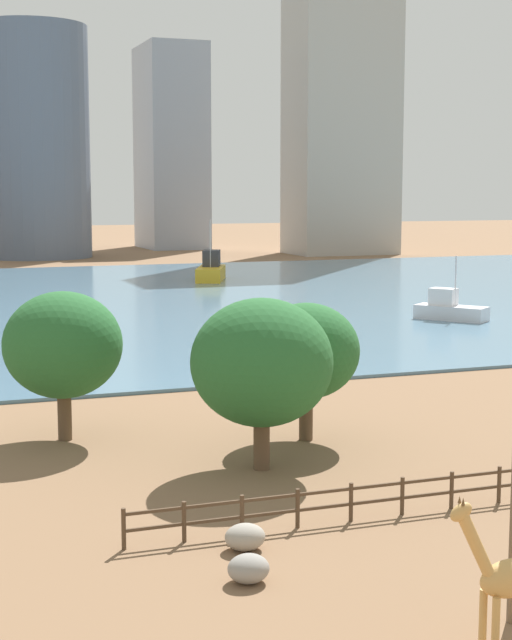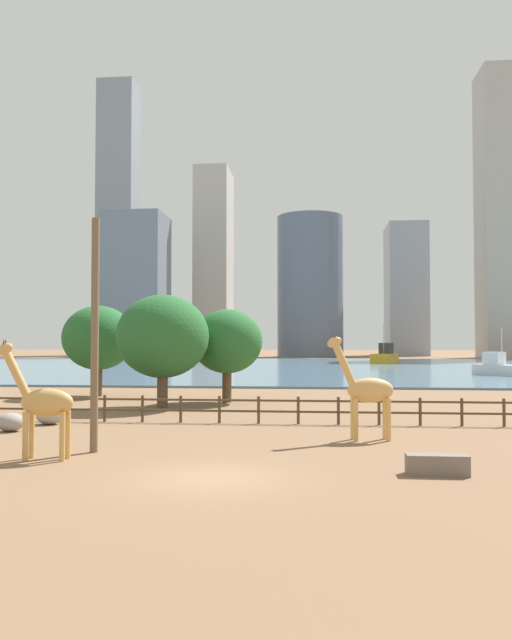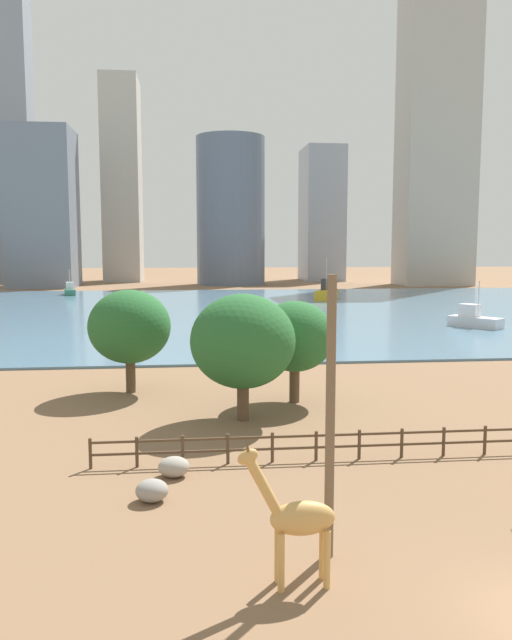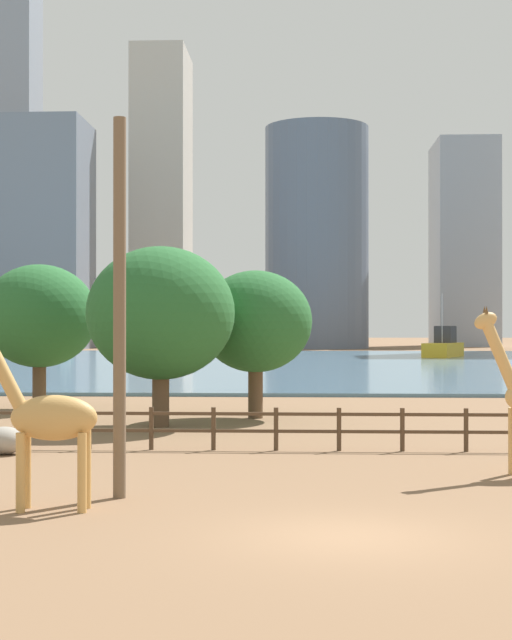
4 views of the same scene
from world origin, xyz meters
name	(u,v)px [view 2 (image 2 of 4)]	position (x,y,z in m)	size (l,w,h in m)	color
ground_plane	(296,367)	(0.00, 80.00, 0.00)	(400.00, 400.00, 0.00)	brown
harbor_water	(296,367)	(0.00, 77.00, 0.10)	(180.00, 86.00, 0.20)	slate
giraffe_tall	(367,390)	(5.06, 7.38, 2.00)	(2.79, 1.05, 4.28)	tan
giraffe_companion	(43,402)	(-6.05, 2.21, 1.91)	(2.73, 0.77, 4.03)	tan
utility_pole	(95,334)	(-4.82, 3.72, 4.18)	(0.28, 0.28, 8.37)	brown
boulder_near_fence	(10,422)	(-10.27, 8.34, 0.41)	(1.19, 1.08, 0.81)	gray
boulder_by_pole	(50,416)	(-9.54, 10.72, 0.41)	(1.25, 1.09, 0.82)	gray
feeding_trough	(437,465)	(6.60, 1.03, 0.30)	(1.80, 0.60, 0.60)	#72665B
enclosure_fence	(246,408)	(-0.30, 12.00, 0.76)	(26.12, 0.14, 1.30)	#4C3826
tree_left_large	(98,338)	(-12.60, 25.84, 4.19)	(5.15, 5.15, 6.53)	brown
tree_center_broad	(163,337)	(-6.08, 18.69, 4.23)	(5.54, 5.54, 6.74)	brown
tree_right_tall	(227,342)	(-2.71, 22.25, 3.93)	(4.63, 4.63, 6.03)	brown
boat_ferry	(148,356)	(-31.60, 108.63, 1.03)	(3.04, 5.76, 4.93)	#337259
boat_sailboat	(385,356)	(15.20, 93.84, 1.39)	(5.69, 8.45, 7.16)	gold
boat_tug	(498,367)	(23.20, 53.48, 1.08)	(5.19, 5.96, 5.28)	silver
skyline_tower_needle	(310,287)	(1.65, 143.23, 18.11)	(16.95, 16.95, 36.23)	slate
skyline_block_central	(406,290)	(28.43, 160.77, 18.40)	(10.62, 15.86, 36.79)	#939EAD
skyline_tower_glass	(118,218)	(-54.22, 157.67, 39.81)	(10.48, 9.37, 79.63)	gray
skyline_block_left	(214,263)	(-26.61, 161.79, 27.08)	(9.69, 15.54, 54.17)	#B7B2A8
skyline_tower_short	(136,286)	(-42.36, 136.37, 18.13)	(14.75, 14.43, 36.26)	slate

